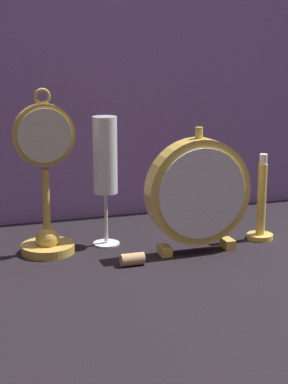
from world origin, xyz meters
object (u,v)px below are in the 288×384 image
(pocket_watch_on_stand, at_px, (46,189))
(brass_candlestick, at_px, (261,210))
(mantel_clock_silver, at_px, (198,192))
(wine_cork, at_px, (132,259))
(champagne_flute, at_px, (105,163))

(pocket_watch_on_stand, relative_size, brass_candlestick, 1.77)
(mantel_clock_silver, distance_m, wine_cork, 0.17)
(pocket_watch_on_stand, distance_m, brass_candlestick, 0.42)
(mantel_clock_silver, bearing_deg, champagne_flute, 147.05)
(brass_candlestick, bearing_deg, mantel_clock_silver, -167.52)
(pocket_watch_on_stand, height_order, wine_cork, pocket_watch_on_stand)
(champagne_flute, distance_m, brass_candlestick, 0.32)
(pocket_watch_on_stand, xyz_separation_m, mantel_clock_silver, (0.26, -0.08, -0.01))
(pocket_watch_on_stand, height_order, champagne_flute, pocket_watch_on_stand)
(wine_cork, bearing_deg, champagne_flute, 96.12)
(wine_cork, bearing_deg, pocket_watch_on_stand, 139.03)
(mantel_clock_silver, height_order, wine_cork, mantel_clock_silver)
(pocket_watch_on_stand, height_order, brass_candlestick, pocket_watch_on_stand)
(mantel_clock_silver, bearing_deg, pocket_watch_on_stand, 162.32)
(mantel_clock_silver, xyz_separation_m, brass_candlestick, (0.15, 0.03, -0.06))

